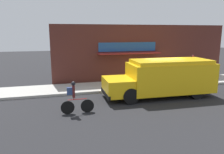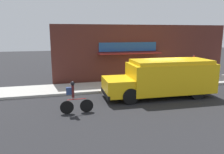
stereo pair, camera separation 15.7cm
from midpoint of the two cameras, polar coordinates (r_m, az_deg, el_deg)
The scene contains 6 objects.
ground_plane at distance 15.84m, azimuth 12.69°, elevation -3.10°, with size 70.00×70.00×0.00m, color #232326.
sidewalk at distance 16.99m, azimuth 10.65°, elevation -1.73°, with size 28.00×2.70×0.16m.
storefront at distance 18.08m, azimuth 8.53°, elevation 6.21°, with size 14.72×1.06×4.53m.
school_bus at distance 13.86m, azimuth 13.67°, elevation -0.13°, with size 6.84×2.89×2.30m.
cyclist at distance 10.90m, azimuth -9.45°, elevation -5.45°, with size 1.64×0.21×1.63m.
stop_sign_post at distance 17.64m, azimuth 20.62°, elevation 3.15°, with size 0.45×0.45×2.11m.
Camera 2 is at (-7.01, -13.61, 3.98)m, focal length 35.00 mm.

